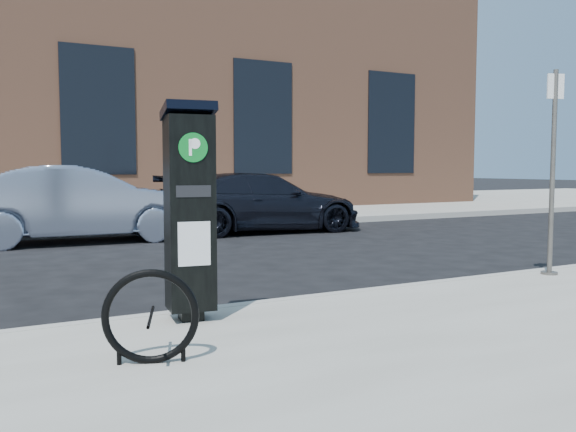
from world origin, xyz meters
TOP-DOWN VIEW (x-y plane):
  - ground at (0.00, 0.00)m, footprint 120.00×120.00m
  - sidewalk_far at (0.00, 14.00)m, footprint 60.00×12.00m
  - curb_near at (0.00, -0.02)m, footprint 60.00×0.12m
  - curb_far at (0.00, 8.02)m, footprint 60.00×0.12m
  - building at (-0.00, 17.00)m, footprint 28.00×10.05m
  - parking_kiosk at (-1.70, -0.35)m, footprint 0.47×0.42m
  - sign_pole at (2.88, -0.30)m, footprint 0.21×0.20m
  - bike_rack at (-2.32, -1.34)m, footprint 0.62×0.26m
  - car_silver at (-1.39, 7.01)m, footprint 4.58×1.78m
  - car_dark at (2.55, 7.04)m, footprint 4.71×2.23m

SIDE VIEW (x-z plane):
  - ground at x=0.00m, z-range 0.00..0.00m
  - sidewalk_far at x=0.00m, z-range 0.00..0.15m
  - curb_near at x=0.00m, z-range -0.01..0.15m
  - curb_far at x=0.00m, z-range -0.01..0.15m
  - bike_rack at x=-2.32m, z-range 0.14..0.78m
  - car_dark at x=2.55m, z-range 0.00..1.33m
  - car_silver at x=-1.39m, z-range 0.00..1.49m
  - parking_kiosk at x=-1.70m, z-range 0.17..2.01m
  - sign_pole at x=2.88m, z-range 0.14..2.60m
  - building at x=0.00m, z-range 0.02..8.27m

